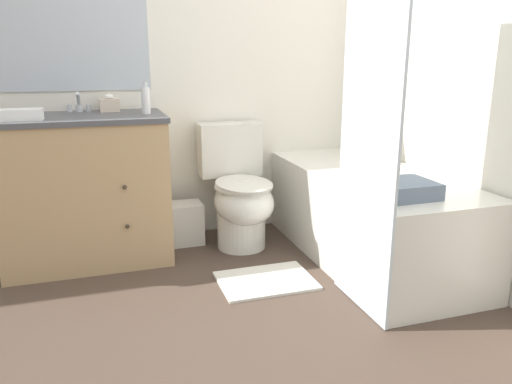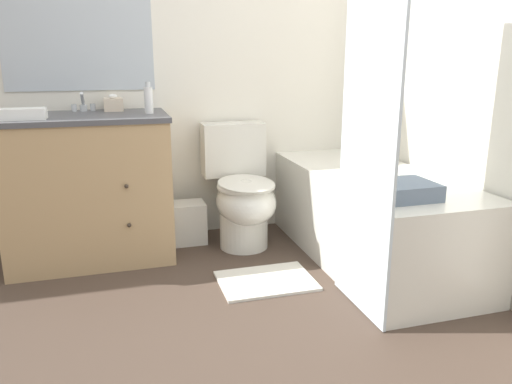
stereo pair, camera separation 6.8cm
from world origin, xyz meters
The scene contains 14 objects.
ground_plane centered at (0.00, 0.00, 0.00)m, with size 14.00×14.00×0.00m, color #47382D.
wall_back centered at (-0.01, 1.77, 1.25)m, with size 8.00×0.06×2.50m.
wall_right centered at (1.25, 0.87, 1.25)m, with size 0.05×2.74×2.50m.
vanity_cabinet centered at (-0.75, 1.46, 0.45)m, with size 0.96×0.60×0.88m.
sink_faucet centered at (-0.75, 1.65, 0.91)m, with size 0.14×0.12×0.12m.
toilet centered at (0.18, 1.39, 0.36)m, with size 0.42×0.67×0.78m.
bathtub centered at (0.87, 0.96, 0.27)m, with size 0.69×1.58×0.54m.
shower_curtain centered at (0.52, 0.41, 1.00)m, with size 0.01×0.51×2.00m.
wastebasket centered at (-0.15, 1.55, 0.14)m, with size 0.23×0.20×0.27m.
tissue_box centered at (-0.57, 1.64, 0.92)m, with size 0.11×0.14×0.10m.
soap_dispenser centered at (-0.37, 1.42, 0.96)m, with size 0.05×0.05×0.18m.
hand_towel_folded centered at (-1.06, 1.31, 0.91)m, with size 0.26×0.12×0.06m.
bath_towel_folded centered at (0.73, 0.44, 0.58)m, with size 0.31×0.26×0.08m.
bath_mat centered at (0.16, 0.81, 0.01)m, with size 0.52×0.38×0.02m.
Camera 1 is at (-0.67, -1.58, 1.21)m, focal length 35.00 mm.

